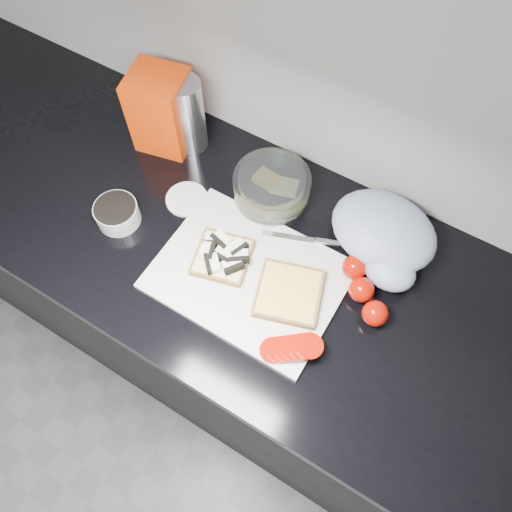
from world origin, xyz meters
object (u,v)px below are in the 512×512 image
Objects in this scene: glass_bowl at (272,188)px; bread_bag at (162,111)px; cutting_board at (249,276)px; steel_canister at (188,115)px.

bread_bag is (-0.32, 0.02, 0.06)m from glass_bowl.
steel_canister is at bearing 142.29° from cutting_board.
bread_bag is at bearing 176.65° from glass_bowl.
glass_bowl is 0.27m from steel_canister.
cutting_board is 2.04× the size of steel_canister.
glass_bowl is at bearing -15.94° from bread_bag.
glass_bowl reaches higher than cutting_board.
cutting_board is at bearing -43.34° from bread_bag.
cutting_board is 0.46m from bread_bag.
bread_bag is (-0.38, 0.23, 0.10)m from cutting_board.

